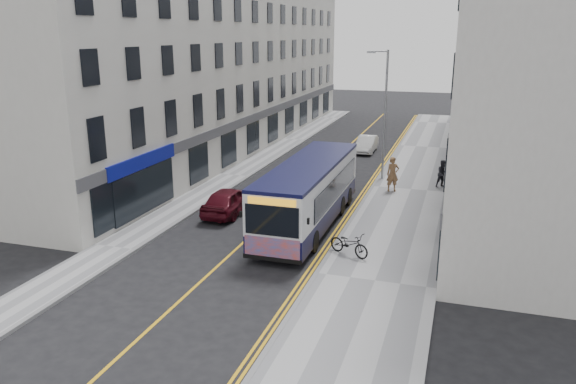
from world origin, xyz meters
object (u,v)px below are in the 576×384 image
Objects in this scene: city_bus at (309,192)px; car_white at (367,144)px; pedestrian_near at (393,174)px; car_maroon at (229,201)px; bicycle at (349,244)px; pedestrian_far at (443,174)px; streetlamp at (384,111)px.

car_white is (-0.36, 18.02, -1.08)m from city_bus.
pedestrian_near is (3.07, 6.97, -0.58)m from city_bus.
car_maroon is at bearing -163.82° from pedestrian_near.
bicycle is 0.93× the size of pedestrian_near.
pedestrian_near reaches higher than pedestrian_far.
streetlamp reaches higher than pedestrian_far.
streetlamp reaches higher than pedestrian_near.
pedestrian_far is 0.43× the size of car_white.
bicycle is at bearing -51.52° from city_bus.
streetlamp is 13.63m from bicycle.
streetlamp reaches higher than bicycle.
pedestrian_far is 0.39× the size of car_maroon.
car_white is at bearing -103.03° from car_maroon.
pedestrian_near is (1.06, -2.76, -3.26)m from streetlamp.
pedestrian_far is at bearing -56.54° from car_white.
streetlamp reaches higher than car_white.
city_bus is 7.64m from pedestrian_near.
pedestrian_near is 9.87m from car_maroon.
city_bus is at bearing -89.02° from car_white.
bicycle is (2.67, -3.35, -1.09)m from city_bus.
streetlamp is 4.40m from pedestrian_near.
city_bus reaches higher than pedestrian_near.
streetlamp is at bearing -74.21° from car_white.
car_white is at bearing 92.35° from pedestrian_far.
car_maroon is at bearing -172.40° from pedestrian_far.
bicycle is 0.45× the size of car_maroon.
car_maroon is (-10.21, -8.22, -0.23)m from pedestrian_far.
streetlamp is at bearing 134.44° from pedestrian_far.
city_bus is at bearing -154.74° from pedestrian_far.
car_white is (-6.15, 9.26, -0.31)m from pedestrian_far.
bicycle is at bearing 151.17° from car_maroon.
pedestrian_near is 0.53× the size of car_white.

